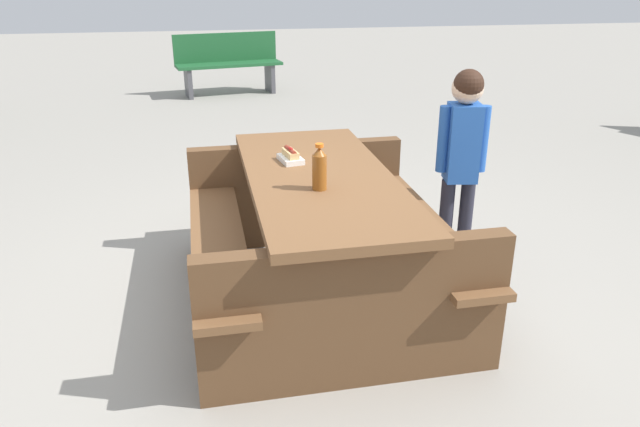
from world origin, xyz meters
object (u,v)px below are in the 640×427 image
(picnic_table, at_px, (320,227))
(soda_bottle, at_px, (319,169))
(hotdog_tray, at_px, (291,156))
(child_in_coat, at_px, (463,144))
(park_bench_mid, at_px, (228,62))

(picnic_table, distance_m, soda_bottle, 0.47)
(picnic_table, height_order, hotdog_tray, hotdog_tray)
(child_in_coat, height_order, park_bench_mid, child_in_coat)
(hotdog_tray, bearing_deg, picnic_table, -153.35)
(soda_bottle, relative_size, park_bench_mid, 0.15)
(picnic_table, distance_m, hotdog_tray, 0.44)
(soda_bottle, relative_size, child_in_coat, 0.19)
(soda_bottle, height_order, child_in_coat, child_in_coat)
(picnic_table, height_order, park_bench_mid, park_bench_mid)
(park_bench_mid, bearing_deg, hotdog_tray, -178.42)
(picnic_table, xyz_separation_m, park_bench_mid, (6.00, 0.28, 0.00))
(hotdog_tray, distance_m, child_in_coat, 1.05)
(picnic_table, height_order, child_in_coat, child_in_coat)
(picnic_table, xyz_separation_m, hotdog_tray, (0.25, 0.12, 0.34))
(picnic_table, xyz_separation_m, soda_bottle, (-0.22, 0.04, 0.41))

